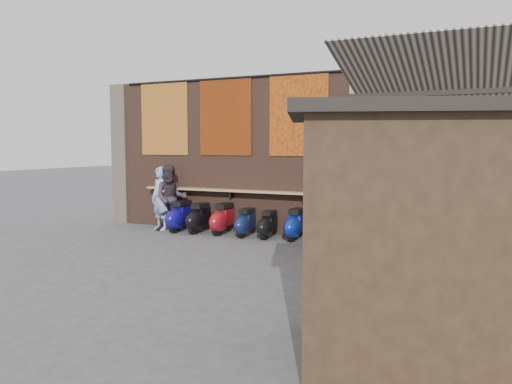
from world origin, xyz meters
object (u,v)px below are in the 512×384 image
scooter_stool_3 (246,223)px  shopper_grey (448,230)px  scooter_stool_4 (268,225)px  shopper_navy (400,221)px  shelf_box (350,189)px  scooter_stool_6 (321,227)px  scooter_stool_8 (376,231)px  scooter_stool_1 (199,218)px  scooter_stool_5 (296,225)px  market_stall (416,241)px  scooter_stool_7 (347,230)px  diner_left (160,198)px  diner_right (171,198)px  scooter_stool_0 (180,216)px  scooter_stool_9 (408,232)px  scooter_stool_2 (223,219)px  shopper_tan (350,221)px

scooter_stool_3 → shopper_grey: size_ratio=0.40×
scooter_stool_4 → shopper_navy: size_ratio=0.39×
shelf_box → scooter_stool_4: (-1.92, -0.32, -0.91)m
scooter_stool_4 → scooter_stool_6: scooter_stool_6 is taller
scooter_stool_4 → scooter_stool_8: (2.61, -0.01, 0.04)m
scooter_stool_1 → scooter_stool_5: (2.63, 0.08, -0.01)m
scooter_stool_8 → market_stall: bearing=-75.3°
scooter_stool_7 → scooter_stool_4: bearing=179.5°
diner_left → diner_right: (0.34, -0.02, 0.03)m
scooter_stool_0 → scooter_stool_9: scooter_stool_0 is taller
scooter_stool_1 → scooter_stool_9: 5.21m
scooter_stool_0 → scooter_stool_2: size_ratio=1.02×
scooter_stool_9 → scooter_stool_0: bearing=-179.3°
diner_left → scooter_stool_2: bearing=22.0°
shelf_box → scooter_stool_6: shelf_box is taller
scooter_stool_0 → scooter_stool_4: scooter_stool_0 is taller
diner_right → shopper_navy: bearing=-48.5°
shopper_grey → shopper_tan: 2.22m
scooter_stool_5 → scooter_stool_7: (1.27, -0.08, -0.03)m
scooter_stool_1 → scooter_stool_6: scooter_stool_1 is taller
scooter_stool_5 → diner_right: (-3.47, -0.11, 0.50)m
scooter_stool_1 → scooter_stool_2: bearing=6.8°
shopper_tan → shopper_navy: bearing=-69.3°
scooter_stool_2 → scooter_stool_8: 3.89m
scooter_stool_8 → diner_right: diner_right is taller
scooter_stool_4 → diner_left: size_ratio=0.42×
diner_right → scooter_stool_9: bearing=-29.9°
scooter_stool_1 → shopper_navy: shopper_navy is taller
scooter_stool_0 → scooter_stool_2: scooter_stool_0 is taller
diner_left → diner_right: size_ratio=0.97×
scooter_stool_1 → scooter_stool_9: bearing=0.7°
shelf_box → diner_left: (-5.05, -0.34, -0.40)m
market_stall → scooter_stool_1: bearing=117.9°
scooter_stool_3 → scooter_stool_4: bearing=1.3°
scooter_stool_1 → scooter_stool_5: scooter_stool_1 is taller
scooter_stool_1 → scooter_stool_2: (0.66, 0.08, 0.01)m
scooter_stool_3 → diner_right: size_ratio=0.42×
scooter_stool_7 → diner_left: 5.11m
scooter_stool_1 → scooter_stool_7: (3.90, 0.00, -0.04)m
scooter_stool_0 → scooter_stool_8: 5.12m
scooter_stool_2 → diner_right: diner_right is taller
scooter_stool_8 → diner_left: diner_left is taller
diner_left → market_stall: (7.23, -5.68, 0.42)m
scooter_stool_0 → scooter_stool_4: (2.50, 0.03, -0.06)m
scooter_stool_2 → diner_left: size_ratio=0.49×
diner_left → shopper_navy: bearing=2.2°
scooter_stool_2 → scooter_stool_9: (4.56, -0.02, -0.01)m
scooter_stool_3 → scooter_stool_8: 3.21m
diner_left → shopper_navy: shopper_navy is taller
shopper_navy → scooter_stool_3: bearing=-21.9°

